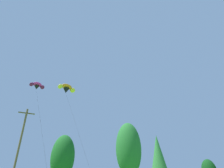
% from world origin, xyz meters
% --- Properties ---
extents(treeline_tree_d, '(4.92, 4.92, 11.57)m').
position_xyz_m(treeline_tree_d, '(0.04, 43.49, 7.00)').
color(treeline_tree_d, '#472D19').
rests_on(treeline_tree_d, ground_plane).
extents(treeline_tree_e, '(5.99, 5.99, 15.53)m').
position_xyz_m(treeline_tree_e, '(14.85, 41.71, 9.40)').
color(treeline_tree_e, '#472D19').
rests_on(treeline_tree_e, ground_plane).
extents(treeline_tree_f, '(4.76, 4.76, 14.37)m').
position_xyz_m(treeline_tree_f, '(25.95, 45.35, 9.00)').
color(treeline_tree_f, '#472D19').
rests_on(treeline_tree_f, ground_plane).
extents(utility_pole, '(2.20, 0.26, 11.55)m').
position_xyz_m(utility_pole, '(-8.21, 29.44, 6.05)').
color(utility_pole, brown).
rests_on(utility_pole, ground_plane).
extents(parafoil_kite_high_magenta, '(5.08, 8.76, 16.87)m').
position_xyz_m(parafoil_kite_high_magenta, '(-7.70, 34.20, 17.78)').
color(parafoil_kite_high_magenta, '#D12893').
extents(parafoil_kite_mid_orange, '(5.48, 11.06, 18.54)m').
position_xyz_m(parafoil_kite_mid_orange, '(-2.15, 35.88, 19.13)').
color(parafoil_kite_mid_orange, orange).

